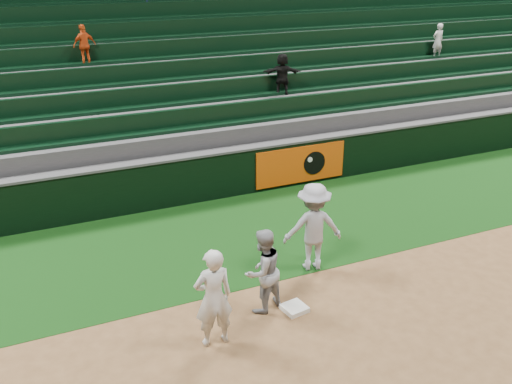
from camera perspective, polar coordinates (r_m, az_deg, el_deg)
ground at (r=10.31m, az=2.69°, el=-11.76°), size 70.00×70.00×0.00m
foul_grass at (r=12.67m, az=-3.35°, el=-4.61°), size 36.00×4.20×0.01m
first_base at (r=10.31m, az=3.87°, el=-11.52°), size 0.45×0.45×0.09m
first_baseman at (r=9.12m, az=-4.29°, el=-10.51°), size 0.63×0.42×1.71m
baserunner at (r=9.93m, az=0.68°, el=-7.90°), size 0.90×0.80×1.55m
base_coach at (r=11.17m, az=5.74°, el=-3.50°), size 1.29×0.93×1.80m
field_wall at (r=14.31m, az=-6.43°, el=1.42°), size 36.00×0.45×1.25m
stadium_seating at (r=17.46m, az=-10.54°, el=8.87°), size 36.00×5.95×5.60m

